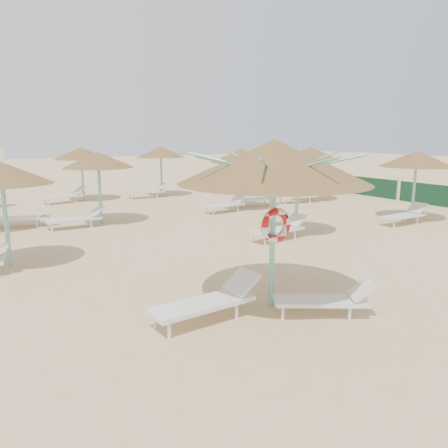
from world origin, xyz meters
TOP-DOWN VIEW (x-y plane):
  - ground at (0.00, 0.00)m, footprint 120.00×120.00m
  - main_palapa at (-0.12, 0.05)m, footprint 3.59×3.59m
  - lounger_main_a at (-1.48, 0.08)m, footprint 2.14×0.79m
  - lounger_main_b at (0.48, -0.87)m, footprint 1.84×1.42m
  - palapa_field at (2.78, 10.21)m, footprint 19.00×14.66m
  - windbreak_fence at (14.00, 9.96)m, footprint 0.08×19.84m

SIDE VIEW (x-z plane):
  - ground at x=0.00m, z-range 0.00..0.00m
  - lounger_main_b at x=0.48m, z-range -0.02..0.65m
  - lounger_main_a at x=-1.48m, z-range -0.02..0.74m
  - windbreak_fence at x=14.00m, z-range -0.05..1.05m
  - palapa_field at x=2.78m, z-range 0.95..3.65m
  - main_palapa at x=-0.12m, z-range 1.19..4.41m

